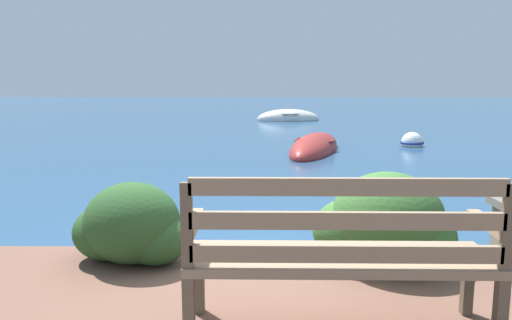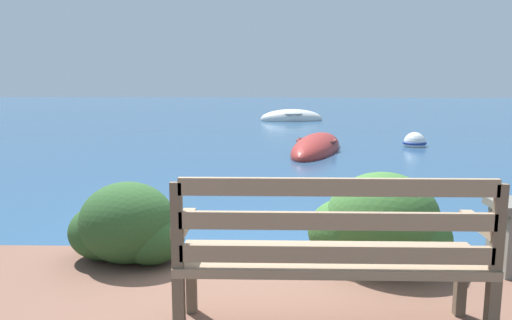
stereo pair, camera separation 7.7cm
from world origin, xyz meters
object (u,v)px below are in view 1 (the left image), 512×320
Objects in this scene: park_bench at (341,252)px; rowboat_mid at (288,119)px; rowboat_nearest at (314,148)px; mooring_buoy at (412,143)px.

rowboat_mid is at bearing 90.17° from park_bench.
rowboat_nearest is (0.75, 8.71, -0.65)m from park_bench.
park_bench is 0.66× the size of rowboat_mid.
rowboat_nearest is 1.34× the size of rowboat_mid.
park_bench reaches higher than rowboat_nearest.
mooring_buoy is (3.21, 9.54, -0.62)m from park_bench.
park_bench is 8.77m from rowboat_nearest.
park_bench is 2.96× the size of mooring_buoy.
park_bench is at bearing -108.59° from mooring_buoy.
rowboat_mid is (0.55, 17.05, -0.64)m from park_bench.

